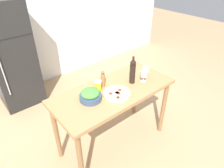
# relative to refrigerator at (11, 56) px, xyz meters

# --- Properties ---
(ground_plane) EXTENTS (14.00, 14.00, 0.00)m
(ground_plane) POSITION_rel_refrigerator_xyz_m (0.61, -1.80, -0.85)
(ground_plane) COLOR tan
(wall_back) EXTENTS (6.40, 0.09, 2.60)m
(wall_back) POSITION_rel_refrigerator_xyz_m (0.61, 0.36, 0.45)
(wall_back) COLOR silver
(wall_back) RESTS_ON ground_plane
(refrigerator) EXTENTS (0.64, 0.66, 1.70)m
(refrigerator) POSITION_rel_refrigerator_xyz_m (0.00, 0.00, 0.00)
(refrigerator) COLOR black
(refrigerator) RESTS_ON ground_plane
(prep_counter) EXTENTS (1.45, 0.65, 0.88)m
(prep_counter) POSITION_rel_refrigerator_xyz_m (0.61, -1.80, -0.08)
(prep_counter) COLOR #A87A4C
(prep_counter) RESTS_ON ground_plane
(wine_bottle) EXTENTS (0.07, 0.07, 0.34)m
(wine_bottle) POSITION_rel_refrigerator_xyz_m (0.88, -1.82, 0.19)
(wine_bottle) COLOR black
(wine_bottle) RESTS_ON prep_counter
(wine_glass_near) EXTENTS (0.08, 0.08, 0.14)m
(wine_glass_near) POSITION_rel_refrigerator_xyz_m (1.00, -1.89, 0.13)
(wine_glass_near) COLOR silver
(wine_glass_near) RESTS_ON prep_counter
(wine_glass_far) EXTENTS (0.08, 0.08, 0.14)m
(wine_glass_far) POSITION_rel_refrigerator_xyz_m (1.10, -1.83, 0.13)
(wine_glass_far) COLOR silver
(wine_glass_far) RESTS_ON prep_counter
(pepper_mill) EXTENTS (0.05, 0.05, 0.20)m
(pepper_mill) POSITION_rel_refrigerator_xyz_m (0.56, -1.66, 0.13)
(pepper_mill) COLOR olive
(pepper_mill) RESTS_ON prep_counter
(salad_bowl) EXTENTS (0.24, 0.24, 0.13)m
(salad_bowl) POSITION_rel_refrigerator_xyz_m (0.29, -1.78, 0.09)
(salad_bowl) COLOR #384C6B
(salad_bowl) RESTS_ON prep_counter
(homemade_pizza) EXTENTS (0.30, 0.30, 0.03)m
(homemade_pizza) POSITION_rel_refrigerator_xyz_m (0.57, -1.90, 0.05)
(homemade_pizza) COLOR beige
(homemade_pizza) RESTS_ON prep_counter
(salt_canister) EXTENTS (0.08, 0.08, 0.13)m
(salt_canister) POSITION_rel_refrigerator_xyz_m (0.46, -1.70, 0.10)
(salt_canister) COLOR yellow
(salt_canister) RESTS_ON prep_counter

